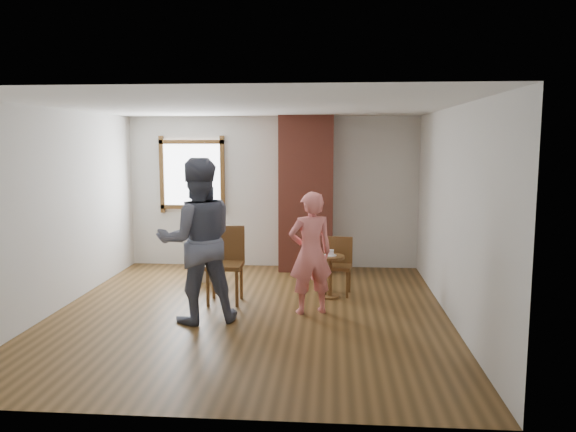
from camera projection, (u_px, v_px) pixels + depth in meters
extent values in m
plane|color=brown|center=(250.00, 313.00, 7.17)|extent=(5.50, 5.50, 0.00)
cube|color=silver|center=(272.00, 192.00, 9.71)|extent=(5.00, 0.04, 2.60)
cube|color=silver|center=(56.00, 210.00, 7.19)|extent=(0.04, 5.50, 2.60)
cube|color=silver|center=(453.00, 214.00, 6.80)|extent=(0.04, 5.50, 2.60)
cube|color=white|center=(248.00, 106.00, 6.82)|extent=(5.00, 5.50, 0.04)
cube|color=brown|center=(192.00, 175.00, 9.74)|extent=(1.14, 0.06, 1.34)
cube|color=white|center=(192.00, 175.00, 9.76)|extent=(1.00, 0.02, 1.20)
cube|color=#A94E3C|center=(306.00, 194.00, 9.42)|extent=(0.90, 0.50, 2.60)
cylinder|color=tan|center=(205.00, 264.00, 8.86)|extent=(0.49, 0.49, 0.50)
cylinder|color=black|center=(220.00, 265.00, 9.60)|extent=(0.15, 0.15, 0.14)
cube|color=brown|center=(225.00, 265.00, 7.57)|extent=(0.48, 0.48, 0.06)
cylinder|color=brown|center=(208.00, 287.00, 7.43)|extent=(0.05, 0.05, 0.51)
cylinder|color=brown|center=(237.00, 288.00, 7.40)|extent=(0.05, 0.05, 0.51)
cylinder|color=brown|center=(214.00, 280.00, 7.81)|extent=(0.05, 0.05, 0.51)
cylinder|color=brown|center=(241.00, 281.00, 7.79)|extent=(0.05, 0.05, 0.51)
cube|color=brown|center=(227.00, 244.00, 7.75)|extent=(0.48, 0.05, 0.51)
cube|color=brown|center=(338.00, 267.00, 7.98)|extent=(0.42, 0.42, 0.05)
cylinder|color=brown|center=(325.00, 283.00, 7.89)|extent=(0.04, 0.04, 0.41)
cylinder|color=brown|center=(347.00, 284.00, 7.83)|extent=(0.04, 0.04, 0.41)
cylinder|color=brown|center=(328.00, 278.00, 8.19)|extent=(0.04, 0.04, 0.41)
cylinder|color=brown|center=(349.00, 279.00, 8.12)|extent=(0.04, 0.04, 0.41)
cube|color=brown|center=(339.00, 250.00, 8.12)|extent=(0.38, 0.09, 0.41)
cylinder|color=brown|center=(330.00, 257.00, 7.81)|extent=(0.40, 0.40, 0.04)
cylinder|color=brown|center=(330.00, 277.00, 7.85)|extent=(0.06, 0.06, 0.54)
cylinder|color=brown|center=(330.00, 296.00, 7.88)|extent=(0.28, 0.28, 0.03)
cylinder|color=white|center=(330.00, 255.00, 7.80)|extent=(0.18, 0.18, 0.01)
cube|color=white|center=(331.00, 253.00, 7.80)|extent=(0.08, 0.07, 0.06)
imported|color=black|center=(197.00, 241.00, 6.74)|extent=(1.17, 1.05, 1.99)
imported|color=#FB807D|center=(311.00, 253.00, 7.08)|extent=(0.66, 0.54, 1.56)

